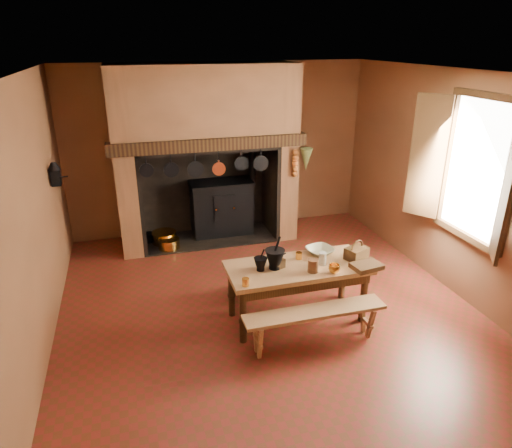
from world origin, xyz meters
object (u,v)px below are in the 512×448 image
(bench_front, at_px, (315,319))
(coffee_grinder, at_px, (279,262))
(work_table, at_px, (298,274))
(wicker_basket, at_px, (356,253))
(mixing_bowl, at_px, (320,251))
(iron_range, at_px, (222,207))

(bench_front, bearing_deg, coffee_grinder, 112.12)
(work_table, bearing_deg, wicker_basket, -2.52)
(bench_front, distance_m, mixing_bowl, 0.93)
(wicker_basket, bearing_deg, work_table, 153.76)
(bench_front, bearing_deg, work_table, 90.00)
(work_table, distance_m, wicker_basket, 0.75)
(bench_front, bearing_deg, iron_range, 95.37)
(iron_range, xyz_separation_m, mixing_bowl, (0.67, -2.56, 0.27))
(bench_front, height_order, coffee_grinder, coffee_grinder)
(iron_range, distance_m, coffee_grinder, 2.77)
(coffee_grinder, height_order, wicker_basket, wicker_basket)
(iron_range, relative_size, bench_front, 1.02)
(iron_range, xyz_separation_m, bench_front, (0.31, -3.31, -0.15))
(bench_front, xyz_separation_m, mixing_bowl, (0.36, 0.75, 0.42))
(iron_range, relative_size, wicker_basket, 5.20)
(work_table, height_order, mixing_bowl, mixing_bowl)
(work_table, xyz_separation_m, wicker_basket, (0.72, -0.03, 0.19))
(work_table, distance_m, mixing_bowl, 0.44)
(iron_range, bearing_deg, wicker_basket, -69.79)
(mixing_bowl, bearing_deg, bench_front, -115.72)
(bench_front, relative_size, mixing_bowl, 4.91)
(mixing_bowl, bearing_deg, wicker_basket, -33.92)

